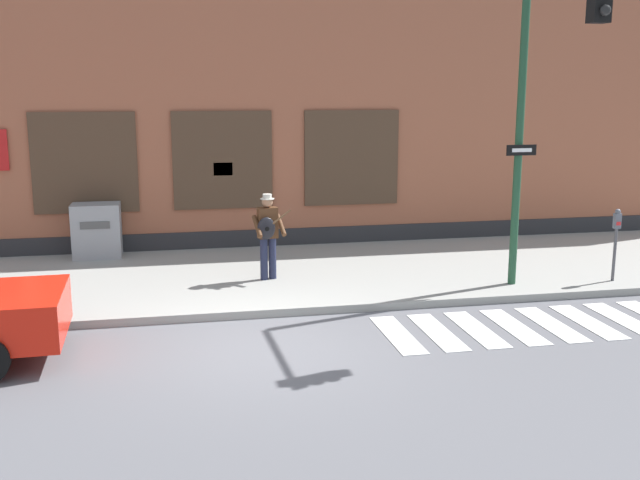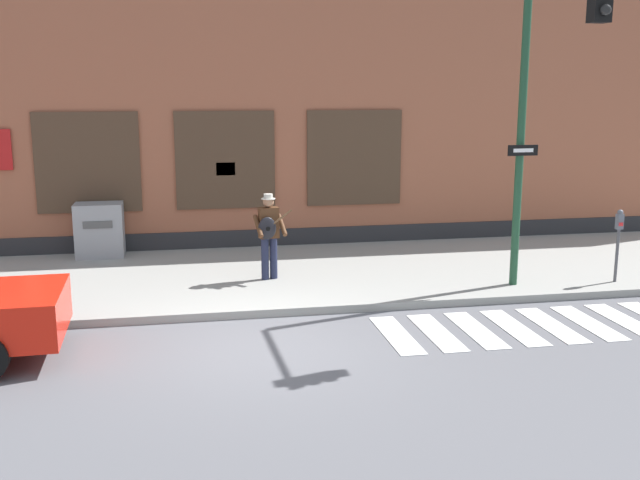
{
  "view_description": "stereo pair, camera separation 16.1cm",
  "coord_description": "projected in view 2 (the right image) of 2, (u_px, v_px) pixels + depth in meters",
  "views": [
    {
      "loc": [
        -1.25,
        -10.76,
        3.92
      ],
      "look_at": [
        1.31,
        1.8,
        1.27
      ],
      "focal_mm": 42.0,
      "sensor_mm": 36.0,
      "label": 1
    },
    {
      "loc": [
        -1.09,
        -10.79,
        3.92
      ],
      "look_at": [
        1.31,
        1.8,
        1.27
      ],
      "focal_mm": 42.0,
      "sensor_mm": 36.0,
      "label": 2
    }
  ],
  "objects": [
    {
      "name": "sidewalk",
      "position": [
        236.0,
        277.0,
        15.32
      ],
      "size": [
        28.0,
        5.24,
        0.14
      ],
      "color": "gray",
      "rests_on": "ground"
    },
    {
      "name": "building_backdrop",
      "position": [
        219.0,
        117.0,
        19.14
      ],
      "size": [
        28.0,
        4.06,
        6.29
      ],
      "color": "#99563D",
      "rests_on": "ground"
    },
    {
      "name": "utility_box",
      "position": [
        100.0,
        230.0,
        16.74
      ],
      "size": [
        1.05,
        0.72,
        1.21
      ],
      "color": "gray",
      "rests_on": "sidewalk"
    },
    {
      "name": "ground_plane",
      "position": [
        258.0,
        349.0,
        11.37
      ],
      "size": [
        160.0,
        160.0,
        0.0
      ],
      "primitive_type": "plane",
      "color": "#56565B"
    },
    {
      "name": "crosswalk",
      "position": [
        551.0,
        325.0,
        12.47
      ],
      "size": [
        5.78,
        1.9,
        0.01
      ],
      "color": "silver",
      "rests_on": "ground"
    },
    {
      "name": "busker",
      "position": [
        269.0,
        231.0,
        14.69
      ],
      "size": [
        0.75,
        0.59,
        1.71
      ],
      "color": "#1E233D",
      "rests_on": "sidewalk"
    },
    {
      "name": "traffic_light",
      "position": [
        549.0,
        84.0,
        12.87
      ],
      "size": [
        0.6,
        2.59,
        5.6
      ],
      "color": "#1E472D",
      "rests_on": "sidewalk"
    },
    {
      "name": "parking_meter",
      "position": [
        619.0,
        234.0,
        14.51
      ],
      "size": [
        0.13,
        0.11,
        1.44
      ],
      "color": "#47474C",
      "rests_on": "sidewalk"
    }
  ]
}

